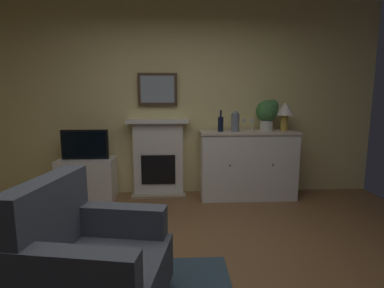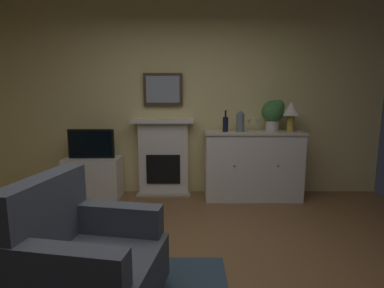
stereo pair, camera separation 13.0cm
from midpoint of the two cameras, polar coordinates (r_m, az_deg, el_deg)
name	(u,v)px [view 2 (the right image)]	position (r m, az deg, el deg)	size (l,w,h in m)	color
wall_rear	(186,100)	(4.35, -0.37, 8.46)	(5.69, 0.06, 2.74)	#EAD68C
fireplace_unit	(164,157)	(4.33, -4.51, -2.53)	(0.87, 0.30, 1.10)	white
framed_picture	(163,89)	(4.28, -4.63, 10.38)	(0.55, 0.04, 0.45)	#473323
sideboard_cabinet	(253,165)	(4.25, 12.43, -3.96)	(1.34, 0.49, 0.95)	white
table_lamp	(292,111)	(4.29, 19.32, 5.99)	(0.26, 0.26, 0.40)	#B79338
wine_bottle	(226,124)	(4.06, 7.39, 3.85)	(0.08, 0.08, 0.29)	black
wine_glass_left	(249,122)	(4.16, 11.80, 4.05)	(0.07, 0.07, 0.16)	silver
wine_glass_center	(258,123)	(4.17, 13.31, 4.02)	(0.07, 0.07, 0.16)	silver
vase_decorative	(241,122)	(4.07, 10.18, 4.24)	(0.11, 0.11, 0.28)	slate
tv_cabinet	(94,178)	(4.42, -17.42, -6.16)	(0.75, 0.42, 0.58)	white
tv_set	(92,144)	(4.30, -17.83, 0.05)	(0.62, 0.07, 0.40)	black
potted_plant_small	(274,112)	(4.26, 16.22, 5.82)	(0.30, 0.30, 0.43)	beige
armchair	(85,259)	(2.17, -18.06, -20.21)	(0.93, 0.89, 0.92)	#474C56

